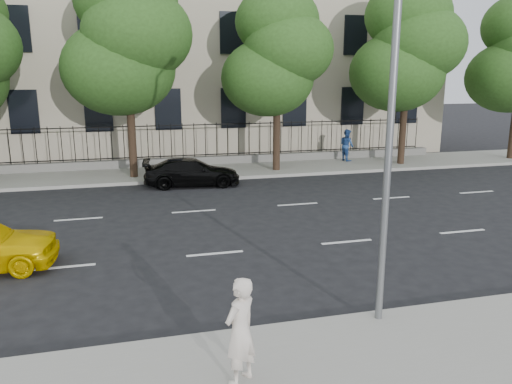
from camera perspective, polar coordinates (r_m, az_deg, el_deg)
ground at (r=11.86m, az=-2.63°, el=-11.18°), size 120.00×120.00×0.00m
far_sidewalk at (r=25.12m, az=-9.20°, el=2.18°), size 60.00×4.00×0.15m
lane_markings at (r=16.23m, az=-6.08°, el=-4.29°), size 49.60×4.62×0.01m
masonry_building at (r=33.81m, az=-11.34°, el=20.21°), size 34.60×12.11×18.50m
iron_fence at (r=26.69m, az=-9.60°, el=4.08°), size 30.00×0.50×2.20m
street_light at (r=9.94m, az=13.98°, el=14.26°), size 0.25×3.32×8.05m
tree_c at (r=23.96m, az=-14.52°, el=16.62°), size 5.89×5.50×9.80m
tree_d at (r=24.99m, az=2.44°, el=15.56°), size 5.34×4.94×8.84m
tree_e at (r=27.84m, az=16.92°, el=15.55°), size 5.71×5.31×9.46m
black_sedan at (r=22.38m, az=-7.34°, el=2.25°), size 4.38×2.10×1.23m
woman_near at (r=8.06m, az=-1.83°, el=-15.59°), size 0.77×0.73×1.77m
pedestrian_far at (r=28.14m, az=10.34°, el=5.30°), size 0.80×0.95×1.75m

